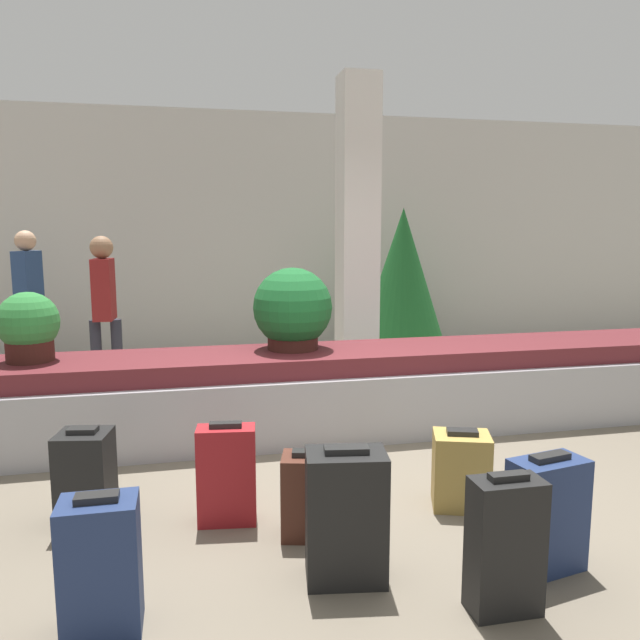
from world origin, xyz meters
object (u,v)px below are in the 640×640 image
(pillar, at_px, (357,235))
(suitcase_1, at_px, (461,470))
(suitcase_6, at_px, (86,478))
(decorated_tree, at_px, (402,277))
(suitcase_4, at_px, (101,566))
(suitcase_5, at_px, (305,495))
(traveler_0, at_px, (29,290))
(traveler_1, at_px, (104,302))
(suitcase_3, at_px, (505,545))
(suitcase_7, at_px, (227,475))
(suitcase_2, at_px, (547,514))
(potted_plant_1, at_px, (28,327))
(suitcase_0, at_px, (346,516))
(potted_plant_0, at_px, (293,310))

(pillar, distance_m, suitcase_1, 3.26)
(suitcase_6, xyz_separation_m, decorated_tree, (3.32, 3.94, 0.77))
(suitcase_4, relative_size, decorated_tree, 0.32)
(suitcase_1, relative_size, decorated_tree, 0.25)
(suitcase_5, height_order, traveler_0, traveler_0)
(pillar, relative_size, traveler_1, 2.00)
(suitcase_3, height_order, suitcase_7, suitcase_3)
(pillar, distance_m, suitcase_2, 3.92)
(suitcase_5, xyz_separation_m, potted_plant_1, (-1.75, 1.80, 0.71))
(suitcase_6, relative_size, potted_plant_1, 1.10)
(traveler_1, bearing_deg, suitcase_6, -171.91)
(pillar, distance_m, suitcase_5, 3.59)
(suitcase_5, bearing_deg, pillar, 83.64)
(pillar, distance_m, suitcase_6, 3.83)
(suitcase_3, xyz_separation_m, suitcase_5, (-0.72, 0.86, -0.07))
(suitcase_1, xyz_separation_m, traveler_0, (-3.30, 4.28, 0.75))
(suitcase_4, bearing_deg, decorated_tree, 58.15)
(suitcase_0, height_order, potted_plant_1, potted_plant_1)
(suitcase_0, distance_m, suitcase_7, 0.88)
(traveler_0, bearing_deg, suitcase_0, -132.07)
(pillar, height_order, suitcase_6, pillar)
(traveler_0, bearing_deg, suitcase_1, -120.73)
(suitcase_3, bearing_deg, suitcase_4, 172.50)
(suitcase_1, distance_m, potted_plant_1, 3.28)
(suitcase_4, bearing_deg, suitcase_6, 101.46)
(potted_plant_0, bearing_deg, suitcase_2, -71.18)
(suitcase_1, bearing_deg, decorated_tree, 93.68)
(suitcase_2, distance_m, suitcase_5, 1.25)
(suitcase_1, xyz_separation_m, suitcase_3, (-0.27, -1.01, 0.08))
(pillar, relative_size, potted_plant_0, 4.74)
(suitcase_2, xyz_separation_m, traveler_1, (-2.47, 3.90, 0.66))
(potted_plant_1, bearing_deg, pillar, 23.91)
(suitcase_3, relative_size, suitcase_7, 1.07)
(traveler_0, bearing_deg, suitcase_2, -124.28)
(suitcase_2, xyz_separation_m, traveler_0, (-3.40, 5.02, 0.69))
(suitcase_4, relative_size, suitcase_5, 1.24)
(suitcase_1, xyz_separation_m, suitcase_2, (0.10, -0.75, 0.06))
(suitcase_0, distance_m, suitcase_1, 1.08)
(suitcase_4, distance_m, suitcase_6, 1.03)
(potted_plant_0, bearing_deg, suitcase_1, -66.64)
(suitcase_0, bearing_deg, traveler_1, 120.31)
(suitcase_4, distance_m, potted_plant_1, 2.62)
(suitcase_4, height_order, suitcase_5, suitcase_4)
(suitcase_2, bearing_deg, suitcase_4, 169.55)
(suitcase_2, height_order, suitcase_5, suitcase_2)
(suitcase_5, height_order, suitcase_6, suitcase_6)
(traveler_1, bearing_deg, suitcase_5, -153.02)
(traveler_1, bearing_deg, potted_plant_0, -127.45)
(suitcase_7, bearing_deg, suitcase_6, 176.86)
(pillar, xyz_separation_m, traveler_1, (-2.55, 0.20, -0.65))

